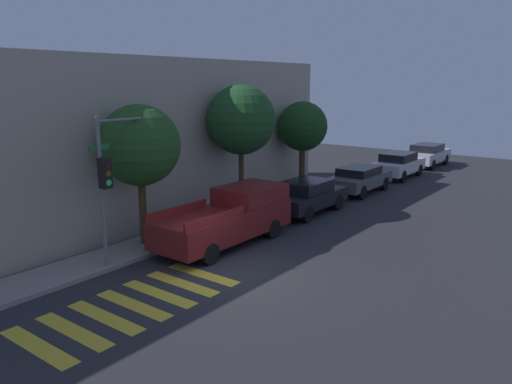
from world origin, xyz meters
The scene contains 13 objects.
ground_plane centered at (0.00, 0.00, 0.00)m, with size 60.00×60.00×0.00m, color #28282D.
sidewalk centered at (0.00, 4.08, 0.07)m, with size 26.00×1.77×0.14m, color gray.
building_row centered at (0.00, 8.37, 3.31)m, with size 26.00×6.00×6.61m, color #A89E8E.
crosswalk centered at (-3.15, 0.80, 0.00)m, with size 5.72×2.60×0.00m.
traffic_light_pole centered at (-1.52, 3.37, 3.24)m, with size 2.46×0.56×4.70m.
pickup_truck centered at (2.29, 2.10, 0.97)m, with size 5.57×2.01×1.90m.
sedan_near_corner centered at (7.55, 2.10, 0.78)m, with size 4.23×1.87×1.47m.
sedan_middle centered at (12.77, 2.10, 0.75)m, with size 4.39×1.83×1.37m.
sedan_far_end centered at (18.06, 2.10, 0.80)m, with size 4.33×1.83×1.51m.
sedan_tail_of_row centered at (23.24, 2.10, 0.81)m, with size 4.52×1.88×1.52m.
tree_near_corner centered at (0.14, 4.21, 3.57)m, with size 2.76×2.76×4.97m.
tree_midblock centered at (5.58, 4.21, 4.10)m, with size 2.93×2.93×5.58m.
tree_far_end centered at (10.47, 4.21, 3.47)m, with size 2.47×2.47×4.74m.
Camera 1 is at (-10.80, -9.03, 5.68)m, focal length 35.00 mm.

